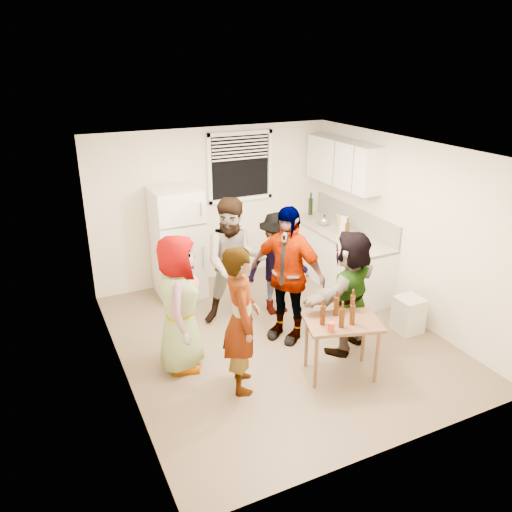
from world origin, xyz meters
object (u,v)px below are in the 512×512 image
beer_bottle_counter (347,239)px  guest_black (285,336)px  kettle (324,225)px  guest_grey (183,365)px  guest_stripe (242,385)px  wine_bottle (310,215)px  trash_bin (408,314)px  guest_back_left (236,320)px  blue_cup (353,249)px  beer_bottle_table (352,311)px  guest_orange (345,347)px  guest_back_right (277,311)px  refrigerator (178,243)px  red_cup (331,331)px  serving_table (339,373)px

beer_bottle_counter → guest_black: beer_bottle_counter is taller
kettle → guest_grey: (-2.98, -1.57, -0.90)m
guest_stripe → guest_grey: bearing=53.4°
wine_bottle → guest_black: (-1.63, -2.12, -0.90)m
trash_bin → guest_back_left: bearing=147.8°
wine_bottle → trash_bin: wine_bottle is taller
wine_bottle → blue_cup: (-0.31, -1.72, -0.00)m
beer_bottle_table → guest_orange: (0.17, 0.31, -0.71)m
kettle → guest_stripe: kettle is taller
beer_bottle_counter → blue_cup: 0.42m
blue_cup → guest_back_left: bearing=171.0°
guest_back_right → refrigerator: bearing=134.6°
wine_bottle → red_cup: (-1.71, -3.28, -0.19)m
beer_bottle_table → guest_back_left: beer_bottle_table is taller
beer_bottle_counter → trash_bin: size_ratio=0.51×
blue_cup → guest_orange: 1.53m
kettle → guest_grey: bearing=-156.6°
refrigerator → kettle: 2.43m
guest_black → beer_bottle_counter: bearing=86.5°
guest_orange → kettle: bearing=-140.2°
blue_cup → beer_bottle_table: bearing=-125.6°
beer_bottle_table → guest_stripe: (-1.36, 0.15, -0.71)m
guest_black → wine_bottle: bearing=110.7°
beer_bottle_counter → kettle: bearing=86.0°
beer_bottle_table → guest_orange: size_ratio=0.13×
kettle → wine_bottle: (0.10, 0.61, 0.00)m
guest_grey → guest_stripe: guest_grey is taller
guest_back_right → guest_black: size_ratio=0.83×
kettle → red_cup: size_ratio=2.15×
wine_bottle → beer_bottle_table: (-1.23, -3.00, -0.19)m
kettle → beer_bottle_table: bearing=-119.8°
wine_bottle → beer_bottle_counter: wine_bottle is taller
beer_bottle_counter → red_cup: size_ratio=2.36×
kettle → trash_bin: (0.05, -2.09, -0.65)m
trash_bin → serving_table: trash_bin is taller
wine_bottle → red_cup: size_ratio=2.76×
trash_bin → guest_black: (-1.58, 0.58, -0.25)m
guest_back_right → guest_orange: bearing=-72.4°
red_cup → guest_black: 1.36m
guest_black → refrigerator: bearing=173.1°
guest_grey → guest_black: bearing=-66.2°
kettle → beer_bottle_counter: bearing=-98.5°
guest_grey → guest_back_left: bearing=-32.4°
serving_table → guest_grey: serving_table is taller
guest_grey → guest_orange: guest_grey is taller
red_cup → guest_grey: red_cup is taller
trash_bin → blue_cup: bearing=104.6°
beer_bottle_counter → blue_cup: bearing=-112.2°
guest_grey → guest_back_right: size_ratio=1.10×
kettle → guest_orange: size_ratio=0.14×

